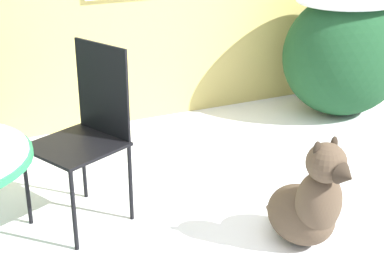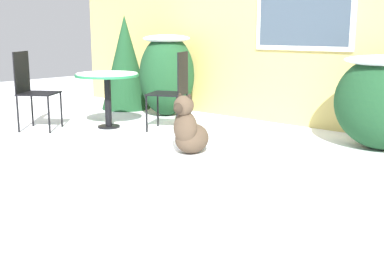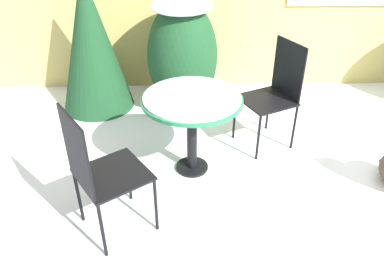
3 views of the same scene
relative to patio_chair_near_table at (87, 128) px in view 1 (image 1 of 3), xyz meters
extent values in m
ellipsoid|color=#194223|center=(2.41, 0.78, -0.05)|extent=(1.09, 0.91, 1.03)
ellipsoid|color=white|center=(2.41, 0.78, 0.41)|extent=(0.93, 0.77, 0.12)
cube|color=black|center=(-0.08, -0.04, -0.08)|extent=(0.60, 0.60, 0.02)
cube|color=black|center=(0.12, 0.05, 0.19)|extent=(0.19, 0.38, 0.53)
cylinder|color=black|center=(-0.35, 0.06, -0.32)|extent=(0.02, 0.02, 0.47)
cylinder|color=black|center=(-0.18, -0.31, -0.32)|extent=(0.02, 0.02, 0.47)
cylinder|color=black|center=(0.02, 0.24, -0.32)|extent=(0.02, 0.02, 0.47)
cylinder|color=black|center=(0.19, -0.14, -0.32)|extent=(0.02, 0.02, 0.47)
ellipsoid|color=#4C3D2D|center=(0.96, -0.73, -0.40)|extent=(0.38, 0.45, 0.32)
ellipsoid|color=#4C3D2D|center=(0.98, -0.85, -0.27)|extent=(0.28, 0.26, 0.35)
sphere|color=#4C3D2D|center=(0.98, -0.88, -0.03)|extent=(0.21, 0.21, 0.21)
cone|color=#2D241B|center=(1.00, -1.02, -0.04)|extent=(0.12, 0.09, 0.11)
ellipsoid|color=#2D241B|center=(0.92, -0.87, 0.05)|extent=(0.05, 0.03, 0.09)
ellipsoid|color=#2D241B|center=(1.03, -0.86, 0.05)|extent=(0.05, 0.03, 0.09)
ellipsoid|color=#4C3D2D|center=(0.94, -0.54, -0.49)|extent=(0.09, 0.20, 0.06)
camera|label=1|loc=(-0.74, -3.00, 1.25)|focal=55.00mm
camera|label=2|loc=(4.24, -4.48, 0.72)|focal=45.00mm
camera|label=3|loc=(-0.87, -3.16, 1.55)|focal=35.00mm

